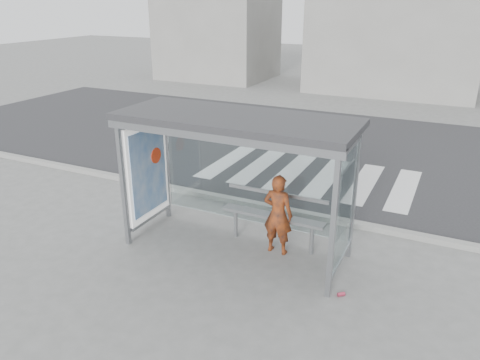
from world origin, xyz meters
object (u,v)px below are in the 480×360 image
(person, at_px, (278,214))
(bench, at_px, (273,216))
(bus_shelter, at_px, (219,147))
(soda_can, at_px, (341,294))

(person, bearing_deg, bench, -49.94)
(bus_shelter, xyz_separation_m, person, (1.11, 0.21, -1.21))
(person, distance_m, soda_can, 1.86)
(person, height_order, bench, person)
(soda_can, bearing_deg, bench, 146.20)
(bus_shelter, bearing_deg, soda_can, -14.50)
(person, xyz_separation_m, bench, (-0.18, 0.22, -0.16))
(person, height_order, soda_can, person)
(bench, xyz_separation_m, soda_can, (1.64, -1.10, -0.58))
(bus_shelter, height_order, person, bus_shelter)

